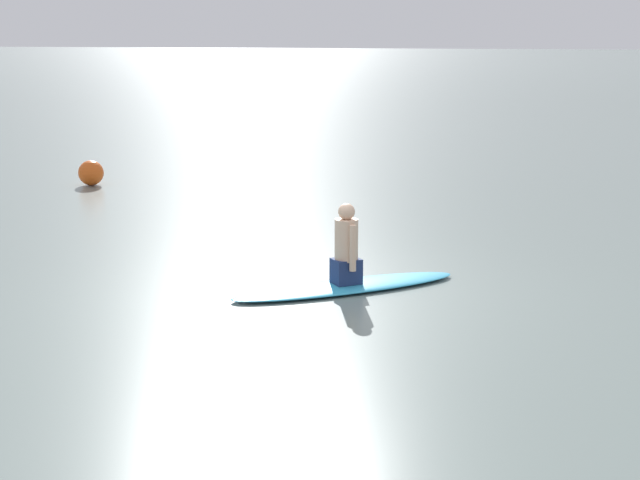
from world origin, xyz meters
TOP-DOWN VIEW (x-y plane):
  - ground_plane at (0.00, 0.00)m, footprint 400.00×400.00m
  - surfboard at (0.12, -0.52)m, footprint 2.49×2.70m
  - person_paddler at (0.12, -0.52)m, footprint 0.42×0.43m
  - buoy_marker at (6.53, 6.67)m, footprint 0.53×0.53m

SIDE VIEW (x-z plane):
  - ground_plane at x=0.00m, z-range 0.00..0.00m
  - surfboard at x=0.12m, z-range 0.00..0.08m
  - buoy_marker at x=6.53m, z-range 0.00..0.53m
  - person_paddler at x=0.12m, z-range 0.03..1.03m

